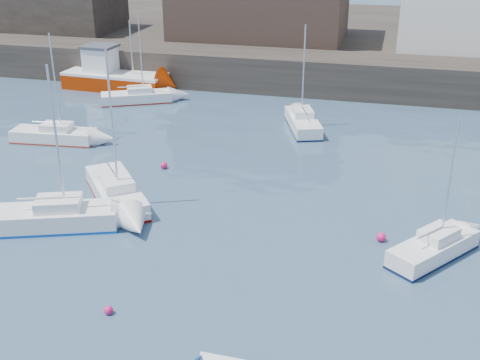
% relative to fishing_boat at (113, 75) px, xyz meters
% --- Properties ---
extents(water, '(220.00, 220.00, 0.00)m').
position_rel_fishing_boat_xyz_m(water, '(16.28, -31.52, -1.13)').
color(water, '#2D4760').
rests_on(water, ground).
extents(quay_wall, '(90.00, 5.00, 3.00)m').
position_rel_fishing_boat_xyz_m(quay_wall, '(16.28, 3.48, 0.37)').
color(quay_wall, '#28231E').
rests_on(quay_wall, ground).
extents(land_strip, '(90.00, 32.00, 2.80)m').
position_rel_fishing_boat_xyz_m(land_strip, '(16.28, 21.48, 0.27)').
color(land_strip, '#28231E').
rests_on(land_strip, ground).
extents(bldg_west, '(14.00, 8.00, 5.00)m').
position_rel_fishing_boat_xyz_m(bldg_west, '(-11.72, 10.48, 4.17)').
color(bldg_west, '#353028').
rests_on(bldg_west, land_strip).
extents(fishing_boat, '(9.03, 3.85, 5.86)m').
position_rel_fishing_boat_xyz_m(fishing_boat, '(0.00, 0.00, 0.00)').
color(fishing_boat, '#992300').
rests_on(fishing_boat, ground).
extents(sailboat_a, '(6.34, 3.92, 7.86)m').
position_rel_fishing_boat_xyz_m(sailboat_a, '(8.26, -23.86, -0.58)').
color(sailboat_a, white).
rests_on(sailboat_a, ground).
extents(sailboat_b, '(5.43, 6.14, 8.03)m').
position_rel_fishing_boat_xyz_m(sailboat_b, '(9.84, -20.43, -0.61)').
color(sailboat_b, white).
rests_on(sailboat_b, ground).
extents(sailboat_c, '(4.11, 4.69, 6.26)m').
position_rel_fishing_boat_xyz_m(sailboat_c, '(25.68, -22.22, -0.65)').
color(sailboat_c, white).
rests_on(sailboat_c, ground).
extents(sailboat_e, '(5.67, 2.29, 7.11)m').
position_rel_fishing_boat_xyz_m(sailboat_e, '(2.04, -13.21, -0.67)').
color(sailboat_e, white).
rests_on(sailboat_e, ground).
extents(sailboat_f, '(3.46, 5.73, 7.10)m').
position_rel_fishing_boat_xyz_m(sailboat_f, '(17.45, -6.51, -0.63)').
color(sailboat_f, white).
rests_on(sailboat_f, ground).
extents(sailboat_h, '(5.73, 4.09, 7.12)m').
position_rel_fishing_boat_xyz_m(sailboat_h, '(3.68, -3.47, -0.67)').
color(sailboat_h, white).
rests_on(sailboat_h, ground).
extents(buoy_near, '(0.35, 0.35, 0.35)m').
position_rel_fishing_boat_xyz_m(buoy_near, '(13.75, -29.50, -1.13)').
color(buoy_near, '#E21963').
rests_on(buoy_near, ground).
extents(buoy_mid, '(0.44, 0.44, 0.44)m').
position_rel_fishing_boat_xyz_m(buoy_mid, '(23.43, -21.33, -1.13)').
color(buoy_mid, '#E21963').
rests_on(buoy_mid, ground).
extents(buoy_far, '(0.41, 0.41, 0.41)m').
position_rel_fishing_boat_xyz_m(buoy_far, '(10.65, -15.71, -1.13)').
color(buoy_far, '#E21963').
rests_on(buoy_far, ground).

